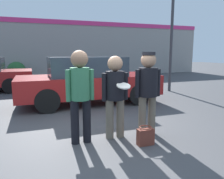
{
  "coord_description": "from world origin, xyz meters",
  "views": [
    {
      "loc": [
        -1.14,
        -4.01,
        1.64
      ],
      "look_at": [
        0.32,
        -0.03,
        0.93
      ],
      "focal_mm": 35.0,
      "sensor_mm": 36.0,
      "label": 1
    }
  ],
  "objects_px": {
    "person_left": "(80,89)",
    "street_lamp": "(177,9)",
    "person_right": "(148,86)",
    "parked_car_near": "(89,80)",
    "person_middle_with_frisbee": "(115,90)",
    "handbag": "(145,136)",
    "shrub": "(17,71)"
  },
  "relations": [
    {
      "from": "person_right",
      "to": "street_lamp",
      "type": "xyz_separation_m",
      "value": [
        3.67,
        4.2,
        2.45
      ]
    },
    {
      "from": "street_lamp",
      "to": "shrub",
      "type": "distance_m",
      "value": 10.07
    },
    {
      "from": "shrub",
      "to": "handbag",
      "type": "bearing_deg",
      "value": -76.6
    },
    {
      "from": "parked_car_near",
      "to": "handbag",
      "type": "bearing_deg",
      "value": -87.81
    },
    {
      "from": "handbag",
      "to": "shrub",
      "type": "bearing_deg",
      "value": 103.4
    },
    {
      "from": "person_left",
      "to": "street_lamp",
      "type": "xyz_separation_m",
      "value": [
        5.01,
        4.16,
        2.45
      ]
    },
    {
      "from": "person_middle_with_frisbee",
      "to": "handbag",
      "type": "bearing_deg",
      "value": -52.89
    },
    {
      "from": "street_lamp",
      "to": "shrub",
      "type": "xyz_separation_m",
      "value": [
        -6.71,
        6.92,
        -2.9
      ]
    },
    {
      "from": "parked_car_near",
      "to": "shrub",
      "type": "distance_m",
      "value": 8.42
    },
    {
      "from": "person_left",
      "to": "shrub",
      "type": "height_order",
      "value": "person_left"
    },
    {
      "from": "person_left",
      "to": "handbag",
      "type": "xyz_separation_m",
      "value": [
        1.06,
        -0.5,
        -0.84
      ]
    },
    {
      "from": "person_left",
      "to": "person_right",
      "type": "relative_size",
      "value": 1.02
    },
    {
      "from": "person_left",
      "to": "person_middle_with_frisbee",
      "type": "distance_m",
      "value": 0.68
    },
    {
      "from": "person_right",
      "to": "parked_car_near",
      "type": "bearing_deg",
      "value": 97.67
    },
    {
      "from": "street_lamp",
      "to": "handbag",
      "type": "height_order",
      "value": "street_lamp"
    },
    {
      "from": "person_left",
      "to": "shrub",
      "type": "xyz_separation_m",
      "value": [
        -1.7,
        11.09,
        -0.45
      ]
    },
    {
      "from": "person_middle_with_frisbee",
      "to": "handbag",
      "type": "height_order",
      "value": "person_middle_with_frisbee"
    },
    {
      "from": "person_middle_with_frisbee",
      "to": "shrub",
      "type": "height_order",
      "value": "person_middle_with_frisbee"
    },
    {
      "from": "person_middle_with_frisbee",
      "to": "street_lamp",
      "type": "bearing_deg",
      "value": 43.72
    },
    {
      "from": "street_lamp",
      "to": "handbag",
      "type": "distance_m",
      "value": 6.94
    },
    {
      "from": "person_middle_with_frisbee",
      "to": "handbag",
      "type": "xyz_separation_m",
      "value": [
        0.39,
        -0.51,
        -0.77
      ]
    },
    {
      "from": "person_right",
      "to": "street_lamp",
      "type": "height_order",
      "value": "street_lamp"
    },
    {
      "from": "street_lamp",
      "to": "handbag",
      "type": "relative_size",
      "value": 16.62
    },
    {
      "from": "person_right",
      "to": "parked_car_near",
      "type": "height_order",
      "value": "person_right"
    },
    {
      "from": "street_lamp",
      "to": "shrub",
      "type": "relative_size",
      "value": 5.09
    },
    {
      "from": "parked_car_near",
      "to": "person_right",
      "type": "bearing_deg",
      "value": -82.33
    },
    {
      "from": "person_left",
      "to": "street_lamp",
      "type": "distance_m",
      "value": 6.96
    },
    {
      "from": "person_left",
      "to": "handbag",
      "type": "relative_size",
      "value": 5.0
    },
    {
      "from": "person_right",
      "to": "handbag",
      "type": "bearing_deg",
      "value": -121.36
    },
    {
      "from": "person_right",
      "to": "handbag",
      "type": "relative_size",
      "value": 4.91
    },
    {
      "from": "person_middle_with_frisbee",
      "to": "person_right",
      "type": "height_order",
      "value": "person_right"
    },
    {
      "from": "parked_car_near",
      "to": "handbag",
      "type": "relative_size",
      "value": 13.29
    }
  ]
}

